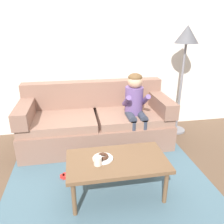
{
  "coord_description": "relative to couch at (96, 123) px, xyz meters",
  "views": [
    {
      "loc": [
        -0.33,
        -2.21,
        1.73
      ],
      "look_at": [
        0.14,
        0.45,
        0.65
      ],
      "focal_mm": 35.31,
      "sensor_mm": 36.0,
      "label": 1
    }
  ],
  "objects": [
    {
      "name": "couch",
      "position": [
        0.0,
        0.0,
        0.0
      ],
      "size": [
        2.17,
        0.9,
        0.91
      ],
      "color": "#846051",
      "rests_on": "ground"
    },
    {
      "name": "plate",
      "position": [
        -0.05,
        -1.14,
        0.11
      ],
      "size": [
        0.21,
        0.21,
        0.01
      ],
      "primitive_type": "cylinder",
      "color": "white",
      "rests_on": "coffee_table"
    },
    {
      "name": "mug",
      "position": [
        -0.11,
        -1.23,
        0.15
      ],
      "size": [
        0.08,
        0.08,
        0.09
      ],
      "primitive_type": "cylinder",
      "color": "silver",
      "rests_on": "coffee_table"
    },
    {
      "name": "ground",
      "position": [
        0.04,
        -0.84,
        -0.33
      ],
      "size": [
        10.0,
        10.0,
        0.0
      ],
      "primitive_type": "plane",
      "color": "brown"
    },
    {
      "name": "floor_lamp",
      "position": [
        1.4,
        0.15,
        1.11
      ],
      "size": [
        0.36,
        0.36,
        1.72
      ],
      "color": "slate",
      "rests_on": "ground"
    },
    {
      "name": "donut",
      "position": [
        -0.05,
        -1.14,
        0.13
      ],
      "size": [
        0.15,
        0.15,
        0.04
      ],
      "primitive_type": "torus",
      "rotation": [
        0.0,
        0.0,
        0.25
      ],
      "color": "#422619",
      "rests_on": "plate"
    },
    {
      "name": "coffee_table",
      "position": [
        0.09,
        -1.17,
        0.06
      ],
      "size": [
        1.03,
        0.57,
        0.44
      ],
      "color": "brown",
      "rests_on": "ground"
    },
    {
      "name": "area_rug",
      "position": [
        0.04,
        -1.09,
        -0.33
      ],
      "size": [
        2.34,
        1.93,
        0.01
      ],
      "primitive_type": "cube",
      "color": "#476675",
      "rests_on": "ground"
    },
    {
      "name": "person_child",
      "position": [
        0.55,
        -0.2,
        0.34
      ],
      "size": [
        0.34,
        0.58,
        1.1
      ],
      "color": "#664C84",
      "rests_on": "ground"
    },
    {
      "name": "toy_controller",
      "position": [
        -0.42,
        -0.82,
        -0.31
      ],
      "size": [
        0.23,
        0.09,
        0.05
      ],
      "rotation": [
        0.0,
        0.0,
        0.1
      ],
      "color": "red",
      "rests_on": "ground"
    },
    {
      "name": "wall_back",
      "position": [
        0.04,
        0.56,
        1.07
      ],
      "size": [
        8.0,
        0.1,
        2.8
      ],
      "primitive_type": "cube",
      "color": "silver",
      "rests_on": "ground"
    }
  ]
}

